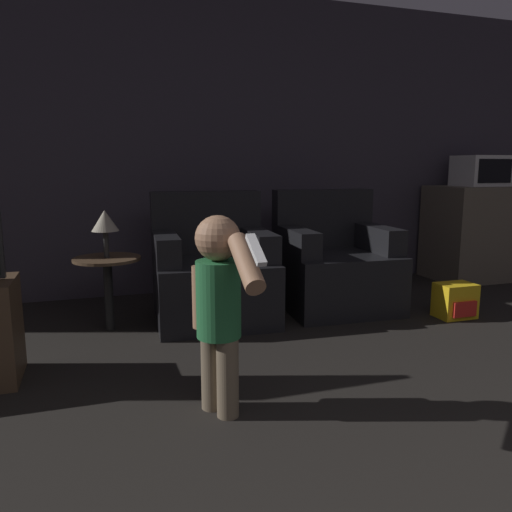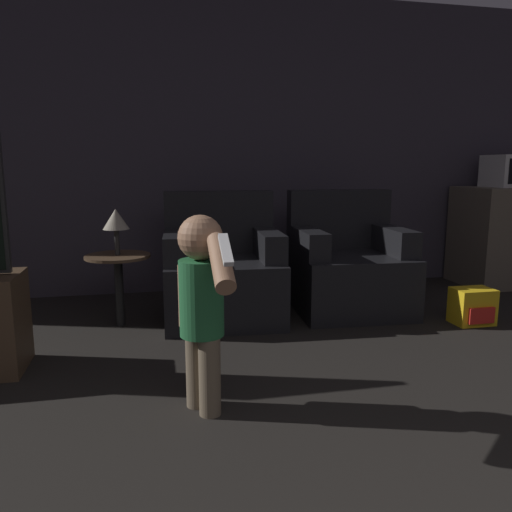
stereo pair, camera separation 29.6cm
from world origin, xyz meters
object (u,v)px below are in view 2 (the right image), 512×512
(armchair_right, at_px, (348,268))
(person_toddler, at_px, (202,298))
(lamp, at_px, (116,220))
(armchair_left, at_px, (222,274))
(toy_backpack, at_px, (472,306))

(armchair_right, height_order, person_toddler, armchair_right)
(armchair_right, distance_m, lamp, 1.79)
(armchair_left, bearing_deg, lamp, -172.66)
(lamp, bearing_deg, armchair_left, 3.88)
(armchair_left, distance_m, lamp, 0.85)
(toy_backpack, relative_size, lamp, 0.87)
(person_toddler, bearing_deg, armchair_left, -38.81)
(armchair_left, relative_size, toy_backpack, 3.34)
(armchair_left, relative_size, person_toddler, 1.02)
(armchair_left, distance_m, person_toddler, 1.48)
(lamp, bearing_deg, armchair_right, 1.66)
(armchair_left, bearing_deg, armchair_right, 3.46)
(armchair_left, relative_size, lamp, 2.90)
(armchair_right, height_order, toy_backpack, armchair_right)
(toy_backpack, height_order, lamp, lamp)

